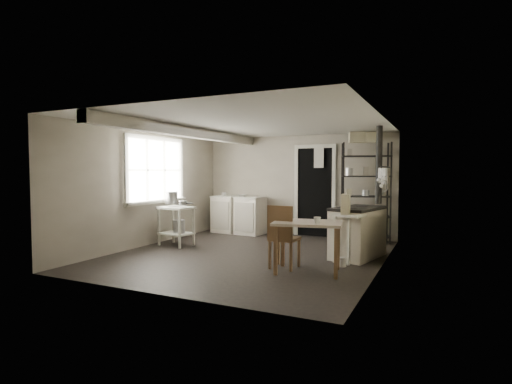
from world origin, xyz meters
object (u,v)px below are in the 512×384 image
at_px(base_cabinets, 238,214).
at_px(flour_sack, 342,233).
at_px(stockpot, 171,198).
at_px(stove, 358,232).
at_px(work_table, 308,246).
at_px(shelf_rack, 366,197).
at_px(prep_table, 176,225).
at_px(chair, 285,236).

relative_size(base_cabinets, flour_sack, 3.12).
xyz_separation_m(stockpot, stove, (3.65, 0.35, -0.50)).
relative_size(stove, work_table, 1.12).
height_order(work_table, flour_sack, work_table).
bearing_deg(base_cabinets, shelf_rack, 5.67).
distance_m(prep_table, work_table, 3.16).
relative_size(stove, flour_sack, 2.56).
bearing_deg(shelf_rack, prep_table, -167.63).
relative_size(shelf_rack, flour_sack, 4.82).
bearing_deg(prep_table, stockpot, 157.78).
bearing_deg(stove, chair, -111.65).
relative_size(shelf_rack, work_table, 2.11).
bearing_deg(stockpot, shelf_rack, 28.46).
bearing_deg(chair, work_table, -13.09).
relative_size(stockpot, work_table, 0.26).
distance_m(stockpot, flour_sack, 3.52).
relative_size(prep_table, chair, 0.80).
relative_size(prep_table, base_cabinets, 0.58).
bearing_deg(prep_table, shelf_rack, 30.44).
relative_size(stockpot, base_cabinets, 0.19).
distance_m(shelf_rack, flour_sack, 0.92).
bearing_deg(chair, stockpot, 163.44).
distance_m(shelf_rack, work_table, 2.95).
height_order(work_table, chair, chair).
xyz_separation_m(work_table, chair, (-0.40, 0.10, 0.10)).
bearing_deg(shelf_rack, stove, -102.69).
height_order(shelf_rack, stove, shelf_rack).
bearing_deg(stockpot, base_cabinets, 73.83).
distance_m(base_cabinets, chair, 3.55).
bearing_deg(flour_sack, shelf_rack, 50.34).
relative_size(work_table, chair, 1.01).
xyz_separation_m(stockpot, work_table, (3.18, -0.98, -0.56)).
height_order(prep_table, stove, stove).
bearing_deg(base_cabinets, prep_table, -96.09).
bearing_deg(work_table, prep_table, 163.14).
relative_size(chair, flour_sack, 2.26).
distance_m(stove, chair, 1.50).
relative_size(prep_table, work_table, 0.79).
bearing_deg(work_table, stockpot, 162.87).
bearing_deg(base_cabinets, work_table, -42.09).
distance_m(prep_table, base_cabinets, 1.97).
bearing_deg(stockpot, stove, 5.45).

